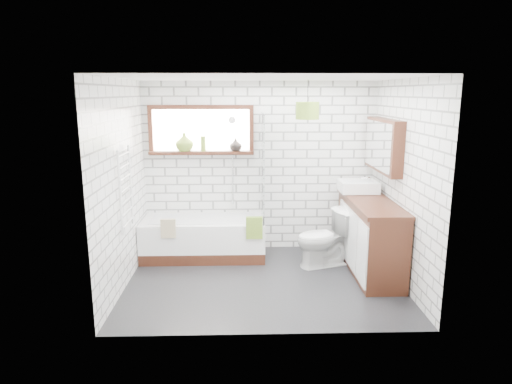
{
  "coord_description": "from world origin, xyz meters",
  "views": [
    {
      "loc": [
        -0.25,
        -5.39,
        2.34
      ],
      "look_at": [
        -0.08,
        0.25,
        1.1
      ],
      "focal_mm": 32.0,
      "sensor_mm": 36.0,
      "label": 1
    }
  ],
  "objects_px": {
    "basin": "(358,186)",
    "pendant": "(307,111)",
    "vanity": "(370,235)",
    "toilet": "(324,238)",
    "bathtub": "(204,238)"
  },
  "relations": [
    {
      "from": "basin",
      "to": "toilet",
      "type": "distance_m",
      "value": 0.89
    },
    {
      "from": "basin",
      "to": "toilet",
      "type": "xyz_separation_m",
      "value": [
        -0.51,
        -0.32,
        -0.66
      ]
    },
    {
      "from": "bathtub",
      "to": "pendant",
      "type": "bearing_deg",
      "value": -7.81
    },
    {
      "from": "toilet",
      "to": "bathtub",
      "type": "bearing_deg",
      "value": -121.9
    },
    {
      "from": "vanity",
      "to": "toilet",
      "type": "xyz_separation_m",
      "value": [
        -0.57,
        0.18,
        -0.1
      ]
    },
    {
      "from": "bathtub",
      "to": "toilet",
      "type": "height_order",
      "value": "toilet"
    },
    {
      "from": "vanity",
      "to": "toilet",
      "type": "bearing_deg",
      "value": 162.75
    },
    {
      "from": "toilet",
      "to": "pendant",
      "type": "distance_m",
      "value": 1.74
    },
    {
      "from": "basin",
      "to": "pendant",
      "type": "xyz_separation_m",
      "value": [
        -0.75,
        -0.11,
        1.05
      ]
    },
    {
      "from": "pendant",
      "to": "toilet",
      "type": "bearing_deg",
      "value": -40.96
    },
    {
      "from": "basin",
      "to": "vanity",
      "type": "bearing_deg",
      "value": -83.16
    },
    {
      "from": "bathtub",
      "to": "basin",
      "type": "bearing_deg",
      "value": -2.2
    },
    {
      "from": "toilet",
      "to": "vanity",
      "type": "bearing_deg",
      "value": 54.49
    },
    {
      "from": "bathtub",
      "to": "toilet",
      "type": "xyz_separation_m",
      "value": [
        1.67,
        -0.41,
        0.11
      ]
    },
    {
      "from": "bathtub",
      "to": "toilet",
      "type": "distance_m",
      "value": 1.72
    }
  ]
}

